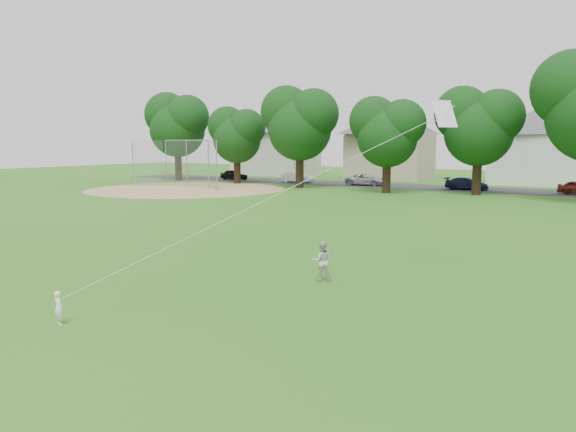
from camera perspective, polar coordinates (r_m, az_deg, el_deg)
The scene contains 10 objects.
ground at distance 14.28m, azimuth -8.52°, elevation -9.74°, with size 160.00×160.00×0.00m, color #236316.
street at distance 53.25m, azimuth 22.30°, elevation 2.36°, with size 90.00×7.00×0.01m, color #2D2D30.
dirt_infield at distance 52.02m, azimuth -10.28°, elevation 2.69°, with size 18.00×18.00×0.02m, color #9E7F51.
toddler at distance 14.23m, azimuth -22.29°, elevation -8.62°, with size 0.29×0.19×0.80m, color white.
older_boy at distance 17.23m, azimuth 3.45°, elevation -4.59°, with size 0.60×0.47×1.23m, color beige.
kite at distance 15.22m, azimuth -0.88°, elevation 2.31°, with size 3.43×5.36×12.26m.
baseball_backstop at distance 54.78m, azimuth -10.59°, elevation 5.24°, with size 10.18×2.14×4.45m.
tree_row at distance 46.75m, azimuth 26.34°, elevation 9.66°, with size 80.64×10.47×11.88m.
parked_cars at distance 51.84m, azimuth 25.03°, elevation 2.75°, with size 63.24×2.35×1.29m.
house_row at distance 63.39m, azimuth 21.75°, elevation 7.52°, with size 77.41×14.26×10.06m.
Camera 1 is at (8.92, -10.33, 4.20)m, focal length 35.00 mm.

